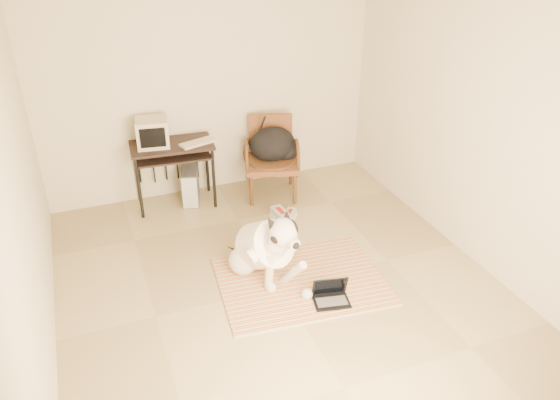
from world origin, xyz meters
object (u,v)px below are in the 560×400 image
crt_monitor (152,132)px  backpack (275,145)px  laptop (331,295)px  dog (265,247)px  computer_desk (173,153)px  pc_tower (190,185)px  rattan_chair (271,157)px

crt_monitor → backpack: crt_monitor is taller
laptop → dog: bearing=126.3°
computer_desk → crt_monitor: (-0.19, 0.05, 0.27)m
pc_tower → backpack: size_ratio=0.80×
pc_tower → rattan_chair: size_ratio=0.50×
rattan_chair → pc_tower: bearing=171.1°
computer_desk → pc_tower: computer_desk is taller
crt_monitor → pc_tower: (0.37, -0.02, -0.73)m
pc_tower → rattan_chair: rattan_chair is taller
backpack → laptop: bearing=-97.6°
dog → backpack: (0.71, 1.62, 0.29)m
laptop → rattan_chair: (0.25, 2.19, 0.40)m
computer_desk → crt_monitor: crt_monitor is taller
laptop → rattan_chair: size_ratio=0.38×
crt_monitor → rattan_chair: size_ratio=0.42×
rattan_chair → computer_desk: bearing=173.8°
crt_monitor → dog: bearing=-69.1°
laptop → backpack: backpack is taller
dog → laptop: size_ratio=3.02×
dog → computer_desk: bearing=105.8°
laptop → rattan_chair: bearing=83.5°
crt_monitor → laptop: bearing=-64.9°
computer_desk → crt_monitor: 0.33m
pc_tower → computer_desk: bearing=-170.7°
computer_desk → rattan_chair: rattan_chair is taller
crt_monitor → pc_tower: bearing=-2.5°
laptop → computer_desk: bearing=111.5°
rattan_chair → crt_monitor: bearing=172.8°
dog → laptop: dog is taller
dog → pc_tower: size_ratio=2.31×
computer_desk → backpack: 1.21m
crt_monitor → backpack: bearing=-7.0°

